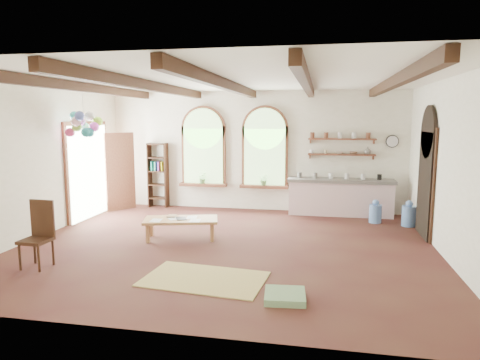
% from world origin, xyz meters
% --- Properties ---
extents(floor, '(8.00, 8.00, 0.00)m').
position_xyz_m(floor, '(0.00, 0.00, 0.00)').
color(floor, '#4D2B1F').
rests_on(floor, ground).
extents(ceiling_beams, '(6.20, 6.80, 0.18)m').
position_xyz_m(ceiling_beams, '(0.00, 0.00, 3.10)').
color(ceiling_beams, '#331910').
rests_on(ceiling_beams, ceiling).
extents(window_left, '(1.30, 0.28, 2.20)m').
position_xyz_m(window_left, '(-1.40, 3.43, 1.63)').
color(window_left, brown).
rests_on(window_left, floor).
extents(window_right, '(1.30, 0.28, 2.20)m').
position_xyz_m(window_right, '(0.30, 3.43, 1.63)').
color(window_right, brown).
rests_on(window_right, floor).
extents(left_doorway, '(0.10, 1.90, 2.50)m').
position_xyz_m(left_doorway, '(-3.95, 1.80, 1.15)').
color(left_doorway, brown).
rests_on(left_doorway, floor).
extents(right_doorway, '(0.10, 1.30, 2.40)m').
position_xyz_m(right_doorway, '(3.95, 1.50, 1.10)').
color(right_doorway, black).
rests_on(right_doorway, floor).
extents(kitchen_counter, '(2.68, 0.62, 0.94)m').
position_xyz_m(kitchen_counter, '(2.30, 3.20, 0.48)').
color(kitchen_counter, beige).
rests_on(kitchen_counter, floor).
extents(wall_shelf_lower, '(1.70, 0.24, 0.04)m').
position_xyz_m(wall_shelf_lower, '(2.30, 3.38, 1.55)').
color(wall_shelf_lower, brown).
rests_on(wall_shelf_lower, wall_back).
extents(wall_shelf_upper, '(1.70, 0.24, 0.04)m').
position_xyz_m(wall_shelf_upper, '(2.30, 3.38, 1.95)').
color(wall_shelf_upper, brown).
rests_on(wall_shelf_upper, wall_back).
extents(wall_clock, '(0.32, 0.04, 0.32)m').
position_xyz_m(wall_clock, '(3.55, 3.45, 1.90)').
color(wall_clock, black).
rests_on(wall_clock, wall_back).
extents(bookshelf, '(0.53, 0.32, 1.80)m').
position_xyz_m(bookshelf, '(-2.70, 3.32, 0.90)').
color(bookshelf, '#331910').
rests_on(bookshelf, floor).
extents(coffee_table, '(1.62, 1.04, 0.43)m').
position_xyz_m(coffee_table, '(-1.02, 0.30, 0.38)').
color(coffee_table, '#A5784B').
rests_on(coffee_table, floor).
extents(side_chair, '(0.46, 0.46, 1.12)m').
position_xyz_m(side_chair, '(-2.84, -1.77, 0.32)').
color(side_chair, '#331910').
rests_on(side_chair, floor).
extents(floor_mat, '(1.97, 1.33, 0.02)m').
position_xyz_m(floor_mat, '(0.06, -1.79, 0.01)').
color(floor_mat, tan).
rests_on(floor_mat, floor).
extents(floor_cushion, '(0.60, 0.60, 0.10)m').
position_xyz_m(floor_cushion, '(1.35, -2.30, 0.05)').
color(floor_cushion, '#6B8D61').
rests_on(floor_cushion, floor).
extents(water_jug_a, '(0.29, 0.29, 0.56)m').
position_xyz_m(water_jug_a, '(3.10, 2.50, 0.24)').
color(water_jug_a, '#5E89CB').
rests_on(water_jug_a, floor).
extents(water_jug_b, '(0.31, 0.31, 0.61)m').
position_xyz_m(water_jug_b, '(3.82, 2.30, 0.26)').
color(water_jug_b, '#5E89CB').
rests_on(water_jug_b, floor).
extents(balloon_cluster, '(0.73, 0.76, 1.14)m').
position_xyz_m(balloon_cluster, '(-3.41, 0.80, 2.34)').
color(balloon_cluster, silver).
rests_on(balloon_cluster, floor).
extents(table_book, '(0.22, 0.29, 0.02)m').
position_xyz_m(table_book, '(-1.36, 0.43, 0.44)').
color(table_book, olive).
rests_on(table_book, coffee_table).
extents(tablet, '(0.30, 0.34, 0.01)m').
position_xyz_m(tablet, '(-1.01, 0.29, 0.43)').
color(tablet, black).
rests_on(tablet, coffee_table).
extents(potted_plant_left, '(0.27, 0.23, 0.30)m').
position_xyz_m(potted_plant_left, '(-1.40, 3.32, 0.85)').
color(potted_plant_left, '#598C4C').
rests_on(potted_plant_left, window_left).
extents(potted_plant_right, '(0.27, 0.23, 0.30)m').
position_xyz_m(potted_plant_right, '(0.30, 3.32, 0.85)').
color(potted_plant_right, '#598C4C').
rests_on(potted_plant_right, window_right).
extents(shelf_cup_a, '(0.12, 0.10, 0.10)m').
position_xyz_m(shelf_cup_a, '(1.55, 3.38, 1.62)').
color(shelf_cup_a, white).
rests_on(shelf_cup_a, wall_shelf_lower).
extents(shelf_cup_b, '(0.10, 0.10, 0.09)m').
position_xyz_m(shelf_cup_b, '(1.90, 3.38, 1.62)').
color(shelf_cup_b, beige).
rests_on(shelf_cup_b, wall_shelf_lower).
extents(shelf_bowl_a, '(0.22, 0.22, 0.05)m').
position_xyz_m(shelf_bowl_a, '(2.25, 3.38, 1.60)').
color(shelf_bowl_a, beige).
rests_on(shelf_bowl_a, wall_shelf_lower).
extents(shelf_bowl_b, '(0.20, 0.20, 0.06)m').
position_xyz_m(shelf_bowl_b, '(2.60, 3.38, 1.60)').
color(shelf_bowl_b, '#8C664C').
rests_on(shelf_bowl_b, wall_shelf_lower).
extents(shelf_vase, '(0.18, 0.18, 0.19)m').
position_xyz_m(shelf_vase, '(2.95, 3.38, 1.67)').
color(shelf_vase, slate).
rests_on(shelf_vase, wall_shelf_lower).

